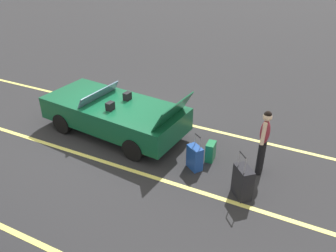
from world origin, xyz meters
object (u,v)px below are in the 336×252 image
Objects in this scene: convertible_car at (109,112)px; suitcase_medium_bright at (195,158)px; suitcase_large_black at (243,182)px; suitcase_small_carryon at (211,152)px; traveler_person at (264,139)px.

convertible_car is 2.99m from suitcase_medium_bright.
suitcase_large_black is (-4.23, 1.09, -0.22)m from convertible_car.
suitcase_large_black reaches higher than suitcase_small_carryon.
suitcase_medium_bright is (1.31, -0.47, -0.06)m from suitcase_large_black.
suitcase_large_black reaches higher than suitcase_medium_bright.
suitcase_small_carryon is (1.09, -0.97, -0.12)m from suitcase_large_black.
traveler_person is at bearing 145.58° from suitcase_medium_bright.
convertible_car is 2.63× the size of traveler_person.
traveler_person is at bearing -1.48° from suitcase_small_carryon.
suitcase_medium_bright is 0.56m from suitcase_small_carryon.
traveler_person reaches higher than suitcase_medium_bright.
suitcase_small_carryon is (-0.23, -0.51, -0.06)m from suitcase_medium_bright.
suitcase_medium_bright is at bearing 173.57° from convertible_car.
suitcase_large_black is 1.19m from traveler_person.
suitcase_medium_bright reaches higher than suitcase_small_carryon.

